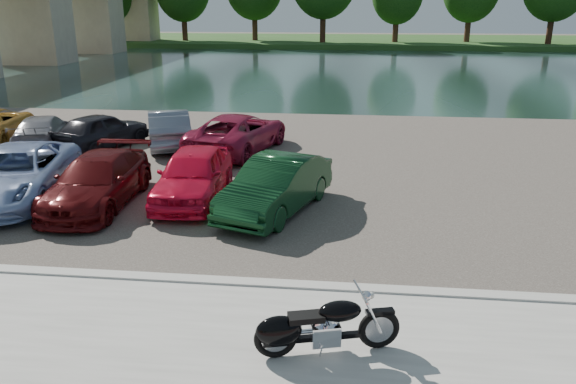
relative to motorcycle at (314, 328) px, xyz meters
name	(u,v)px	position (x,y,z in m)	size (l,w,h in m)	color
ground	(293,350)	(-0.35, 0.19, -0.56)	(200.00, 200.00, 0.00)	#595447
kerb	(304,287)	(-0.35, 2.19, -0.49)	(60.00, 0.30, 0.14)	#A29F98
parking_lot	(326,164)	(-0.35, 11.19, -0.54)	(60.00, 18.00, 0.04)	#413B34
river	(342,70)	(-0.35, 40.19, -0.56)	(120.00, 40.00, 0.00)	#172A26
far_bank	(347,41)	(-0.35, 72.19, -0.26)	(120.00, 24.00, 0.60)	#224318
bridge	(23,0)	(-28.35, 41.22, 4.96)	(7.00, 56.00, 8.55)	tan
motorcycle	(314,328)	(0.00, 0.00, 0.00)	(2.28, 0.96, 1.05)	black
car_2	(15,174)	(-8.81, 6.51, 0.22)	(2.46, 5.33, 1.48)	#8DA1CD
car_3	(97,181)	(-6.35, 6.34, 0.16)	(1.90, 4.67, 1.35)	#4E0B0C
car_4	(193,174)	(-3.87, 7.07, 0.21)	(1.73, 4.29, 1.46)	red
car_5	(276,186)	(-1.44, 6.37, 0.19)	(1.52, 4.35, 1.43)	#0E3519
car_7	(43,131)	(-11.22, 12.33, 0.09)	(1.73, 4.25, 1.23)	gray
car_8	(101,130)	(-8.96, 12.45, 0.16)	(1.62, 4.02, 1.37)	black
car_9	(169,128)	(-6.51, 13.07, 0.18)	(1.49, 4.28, 1.41)	slate
car_10	(238,132)	(-3.69, 12.55, 0.19)	(2.36, 5.11, 1.42)	maroon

